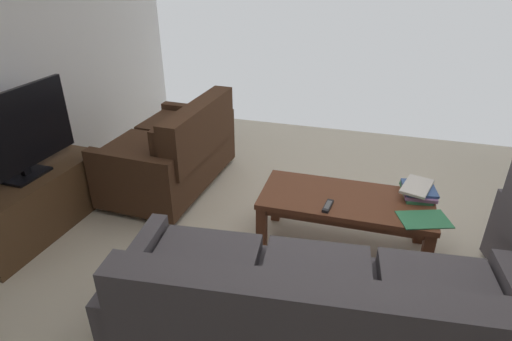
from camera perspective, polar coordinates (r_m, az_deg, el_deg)
name	(u,v)px	position (r m, az deg, el deg)	size (l,w,h in m)	color
ground_plane	(321,266)	(3.13, 8.85, -12.65)	(5.18, 5.29, 0.01)	beige
sofa_main	(313,317)	(2.30, 7.74, -19.07)	(2.14, 1.01, 0.79)	black
loveseat_near	(175,151)	(3.96, -10.99, 2.62)	(0.88, 1.38, 0.85)	black
coffee_table	(345,206)	(3.12, 12.04, -4.68)	(1.22, 0.55, 0.44)	brown
tv_stand	(35,204)	(3.74, -27.81, -4.00)	(0.50, 1.21, 0.49)	#4C331E
flat_tv	(15,135)	(3.50, -29.90, 4.25)	(0.22, 1.03, 0.66)	black
book_stack	(418,190)	(3.24, 21.11, -2.48)	(0.27, 0.34, 0.09)	#337F51
tv_remote	(328,206)	(2.94, 9.79, -4.78)	(0.06, 0.16, 0.02)	black
loose_magazine	(424,219)	(2.98, 21.86, -6.19)	(0.21, 0.32, 0.01)	#337F51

